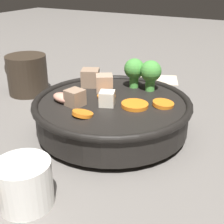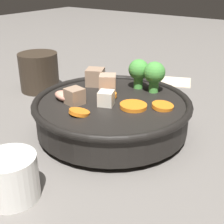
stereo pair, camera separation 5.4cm
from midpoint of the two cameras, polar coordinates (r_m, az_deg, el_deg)
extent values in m
plane|color=slate|center=(0.56, 2.78, -3.67)|extent=(3.00, 3.00, 0.00)
cylinder|color=black|center=(0.56, 2.79, -3.22)|extent=(0.14, 0.14, 0.01)
cylinder|color=black|center=(0.54, 2.85, -0.52)|extent=(0.26, 0.26, 0.05)
torus|color=black|center=(0.53, 2.90, 1.80)|extent=(0.27, 0.27, 0.01)
cylinder|color=brown|center=(0.54, 2.87, 0.51)|extent=(0.25, 0.25, 0.03)
cylinder|color=orange|center=(0.55, 2.02, 2.92)|extent=(0.04, 0.04, 0.01)
cylinder|color=orange|center=(0.51, 6.74, 0.89)|extent=(0.06, 0.06, 0.01)
cylinder|color=orange|center=(0.52, 12.21, 0.98)|extent=(0.04, 0.04, 0.01)
cylinder|color=orange|center=(0.49, -2.85, -0.12)|extent=(0.04, 0.04, 0.01)
cylinder|color=#59B84C|center=(0.58, 10.29, 4.69)|extent=(0.02, 0.02, 0.02)
sphere|color=#47933D|center=(0.57, 10.48, 7.08)|extent=(0.04, 0.04, 0.04)
cylinder|color=#59B84C|center=(0.60, 7.53, 5.36)|extent=(0.02, 0.02, 0.02)
sphere|color=#47933D|center=(0.59, 7.67, 7.66)|extent=(0.04, 0.04, 0.04)
cube|color=tan|center=(0.58, 1.88, 5.34)|extent=(0.04, 0.04, 0.03)
cube|color=#9E7F66|center=(0.52, -3.91, 2.85)|extent=(0.03, 0.03, 0.03)
cube|color=silver|center=(0.51, 2.36, 2.35)|extent=(0.03, 0.03, 0.02)
cube|color=#9E7F66|center=(0.61, -0.53, 6.38)|extent=(0.04, 0.04, 0.03)
ellipsoid|color=#EA9E84|center=(0.54, -5.90, 2.88)|extent=(0.05, 0.03, 0.02)
cylinder|color=white|center=(0.40, -14.10, -11.75)|extent=(0.07, 0.07, 0.06)
cylinder|color=brown|center=(0.39, -14.36, -9.68)|extent=(0.06, 0.06, 0.00)
cylinder|color=#33281E|center=(0.75, -11.21, 7.16)|extent=(0.09, 0.09, 0.09)
torus|color=#33281E|center=(0.78, -13.57, 7.98)|extent=(0.05, 0.01, 0.05)
cube|color=beige|center=(0.83, 12.21, 5.52)|extent=(0.13, 0.11, 0.00)
camera|label=1|loc=(0.03, -87.14, 1.30)|focal=50.00mm
camera|label=2|loc=(0.03, 92.86, -1.30)|focal=50.00mm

